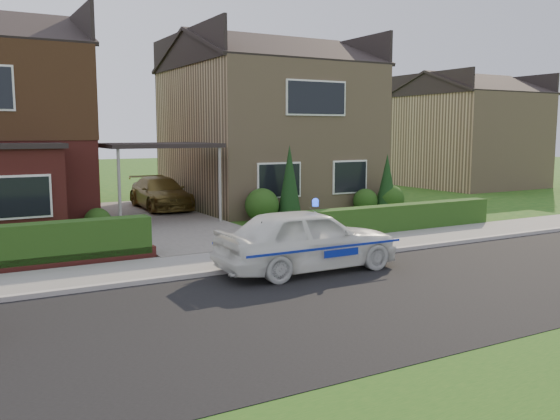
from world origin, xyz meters
TOP-DOWN VIEW (x-y plane):
  - ground at (0.00, 0.00)m, footprint 120.00×120.00m
  - road at (0.00, 0.00)m, footprint 60.00×6.00m
  - kerb at (0.00, 3.05)m, footprint 60.00×0.16m
  - sidewalk at (0.00, 4.10)m, footprint 60.00×2.00m
  - driveway at (0.00, 11.00)m, footprint 3.80×12.00m
  - house_right at (5.80, 13.99)m, footprint 7.50×8.06m
  - carport_link at (0.00, 10.95)m, footprint 3.80×3.00m
  - hedge_right at (5.80, 5.35)m, footprint 7.50×0.55m
  - shrub_left_mid at (-4.00, 9.30)m, footprint 1.32×1.32m
  - shrub_left_near at (-2.40, 9.60)m, footprint 0.84×0.84m
  - shrub_right_near at (3.20, 9.40)m, footprint 1.20×1.20m
  - shrub_right_mid at (7.80, 9.50)m, footprint 0.96×0.96m
  - shrub_right_far at (8.80, 9.20)m, footprint 1.08×1.08m
  - conifer_a at (4.20, 9.20)m, footprint 0.90×0.90m
  - conifer_b at (8.60, 9.20)m, footprint 0.90×0.90m
  - neighbour_right at (20.00, 16.00)m, footprint 6.50×7.00m
  - police_car at (0.71, 2.40)m, footprint 3.93×4.28m
  - driveway_car at (1.00, 13.93)m, footprint 1.83×4.28m
  - potted_plant_a at (-3.10, 6.35)m, footprint 0.44×0.36m
  - potted_plant_b at (-4.07, 9.00)m, footprint 0.52×0.52m
  - potted_plant_c at (-2.50, 8.09)m, footprint 0.48×0.48m

SIDE VIEW (x-z plane):
  - ground at x=0.00m, z-range 0.00..0.00m
  - road at x=0.00m, z-range -0.01..0.01m
  - hedge_right at x=5.80m, z-range -0.40..0.40m
  - sidewalk at x=0.00m, z-range 0.00..0.10m
  - kerb at x=0.00m, z-range 0.00..0.12m
  - driveway at x=0.00m, z-range 0.00..0.12m
  - potted_plant_c at x=-2.50m, z-range 0.00..0.69m
  - potted_plant_a at x=-3.10m, z-range 0.00..0.72m
  - potted_plant_b at x=-4.07m, z-range 0.00..0.75m
  - shrub_left_near at x=-2.40m, z-range 0.00..0.84m
  - shrub_right_mid at x=7.80m, z-range 0.00..0.96m
  - shrub_right_far at x=8.80m, z-range 0.00..1.08m
  - shrub_right_near at x=3.20m, z-range 0.00..1.20m
  - shrub_left_mid at x=-4.00m, z-range 0.00..1.32m
  - police_car at x=0.71m, z-range -0.08..1.54m
  - driveway_car at x=1.00m, z-range 0.12..1.35m
  - conifer_b at x=8.60m, z-range 0.00..2.20m
  - conifer_a at x=4.20m, z-range 0.00..2.60m
  - neighbour_right at x=20.00m, z-range 0.00..5.20m
  - carport_link at x=0.00m, z-range 1.27..4.04m
  - house_right at x=5.80m, z-range 0.04..7.29m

